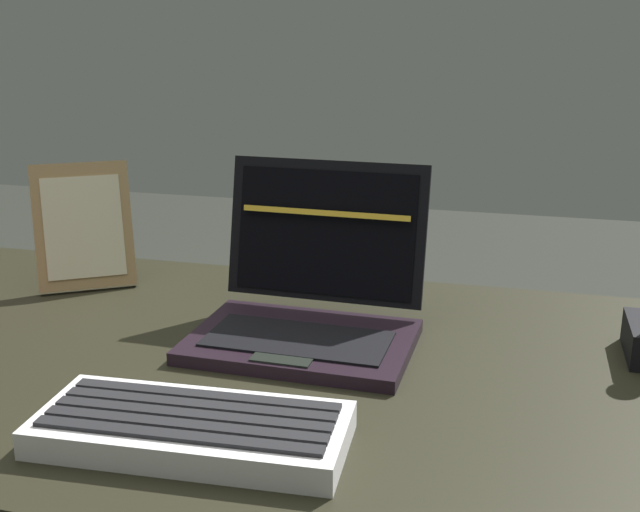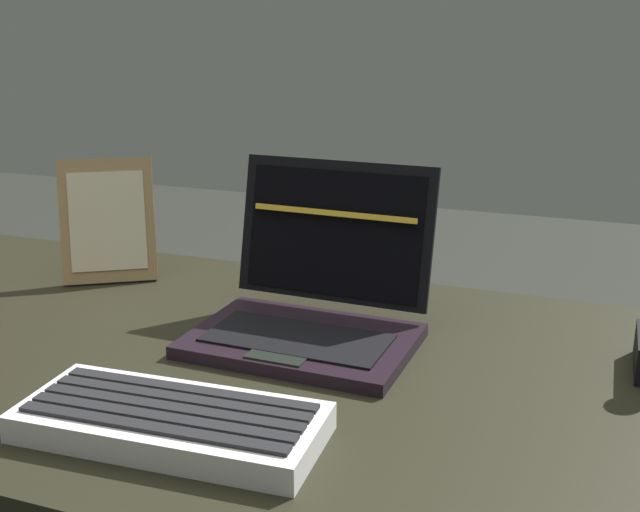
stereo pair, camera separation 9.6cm
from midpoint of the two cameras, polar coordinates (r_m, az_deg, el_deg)
The scene contains 4 objects.
desk at distance 1.05m, azimuth -8.62°, elevation -13.32°, with size 1.51×0.70×0.76m.
laptop_front at distance 1.02m, azimuth -3.47°, elevation -3.60°, with size 0.29×0.25×0.22m.
external_keyboard at distance 0.81m, azimuth -12.72°, elevation -12.19°, with size 0.31×0.15×0.03m.
photo_frame at distance 1.27m, azimuth -18.86°, elevation 1.99°, with size 0.16×0.13×0.19m.
Camera 1 is at (0.32, -0.84, 1.16)m, focal length 44.14 mm.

